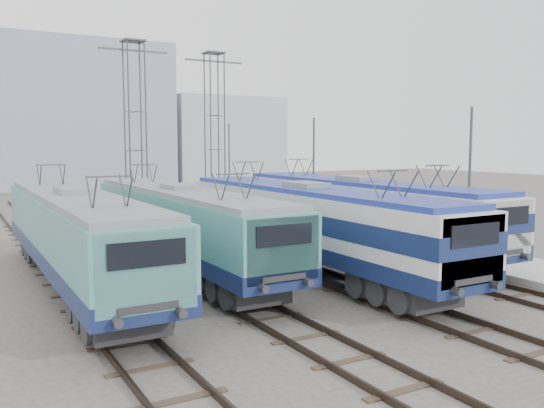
{
  "coord_description": "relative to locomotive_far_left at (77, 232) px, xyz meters",
  "views": [
    {
      "loc": [
        -10.81,
        -15.19,
        5.45
      ],
      "look_at": [
        1.74,
        7.0,
        2.77
      ],
      "focal_mm": 38.0,
      "sensor_mm": 36.0,
      "label": 1
    }
  ],
  "objects": [
    {
      "name": "ground",
      "position": [
        6.75,
        -6.67,
        -2.21
      ],
      "size": [
        160.0,
        160.0,
        0.0
      ],
      "primitive_type": "plane",
      "color": "#514C47"
    },
    {
      "name": "platform",
      "position": [
        16.95,
        1.33,
        -2.06
      ],
      "size": [
        4.0,
        70.0,
        0.3
      ],
      "primitive_type": "cube",
      "color": "#9E9E99",
      "rests_on": "ground"
    },
    {
      "name": "locomotive_far_left",
      "position": [
        0.0,
        0.0,
        0.0
      ],
      "size": [
        2.8,
        17.67,
        3.33
      ],
      "color": "#14214D",
      "rests_on": "ground"
    },
    {
      "name": "locomotive_center_left",
      "position": [
        4.5,
        0.98,
        -0.04
      ],
      "size": [
        2.74,
        17.29,
        3.25
      ],
      "color": "#14214D",
      "rests_on": "ground"
    },
    {
      "name": "locomotive_center_right",
      "position": [
        9.0,
        -1.83,
        0.07
      ],
      "size": [
        2.82,
        17.84,
        3.35
      ],
      "color": "#14214D",
      "rests_on": "ground"
    },
    {
      "name": "locomotive_far_right",
      "position": [
        13.5,
        0.56,
        0.08
      ],
      "size": [
        2.83,
        17.91,
        3.37
      ],
      "color": "#14214D",
      "rests_on": "ground"
    },
    {
      "name": "catenary_tower_west",
      "position": [
        6.75,
        15.33,
        4.44
      ],
      "size": [
        4.5,
        1.2,
        12.0
      ],
      "color": "#3F4247",
      "rests_on": "ground"
    },
    {
      "name": "catenary_tower_east",
      "position": [
        13.25,
        17.33,
        4.44
      ],
      "size": [
        4.5,
        1.2,
        12.0
      ],
      "color": "#3F4247",
      "rests_on": "ground"
    },
    {
      "name": "mast_front",
      "position": [
        15.35,
        -4.67,
        1.29
      ],
      "size": [
        0.12,
        0.12,
        7.0
      ],
      "primitive_type": "cylinder",
      "color": "#3F4247",
      "rests_on": "ground"
    },
    {
      "name": "mast_mid",
      "position": [
        15.35,
        7.33,
        1.29
      ],
      "size": [
        0.12,
        0.12,
        7.0
      ],
      "primitive_type": "cylinder",
      "color": "#3F4247",
      "rests_on": "ground"
    },
    {
      "name": "mast_rear",
      "position": [
        15.35,
        19.33,
        1.29
      ],
      "size": [
        0.12,
        0.12,
        7.0
      ],
      "primitive_type": "cylinder",
      "color": "#3F4247",
      "rests_on": "ground"
    },
    {
      "name": "building_center",
      "position": [
        10.75,
        55.33,
        6.79
      ],
      "size": [
        22.0,
        14.0,
        18.0
      ],
      "primitive_type": "cube",
      "color": "#8C94AC",
      "rests_on": "ground"
    },
    {
      "name": "building_east",
      "position": [
        30.75,
        55.33,
        3.79
      ],
      "size": [
        16.0,
        12.0,
        12.0
      ],
      "primitive_type": "cube",
      "color": "#A7AFB9",
      "rests_on": "ground"
    }
  ]
}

